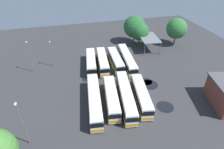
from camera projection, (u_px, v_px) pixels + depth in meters
ground_plane at (113, 82)px, 48.66m from camera, size 95.87×95.87×0.00m
bus_row0_slot0 at (91, 62)px, 53.83m from camera, size 12.25×4.04×3.35m
bus_row0_slot1 at (103, 61)px, 54.18m from camera, size 12.59×3.82×3.35m
bus_row0_slot2 at (115, 60)px, 54.65m from camera, size 11.99×3.02×3.35m
bus_row0_slot3 at (127, 59)px, 55.17m from camera, size 15.49×3.82×3.35m
bus_row1_slot0 at (94, 99)px, 40.44m from camera, size 15.52×4.25×3.35m
bus_row1_slot1 at (111, 97)px, 41.00m from camera, size 12.65×4.20×3.35m
bus_row1_slot2 at (126, 95)px, 41.55m from camera, size 15.53×4.86×3.35m
bus_row1_slot3 at (141, 95)px, 41.63m from camera, size 12.65×4.51×3.35m
maintenance_shelter at (149, 38)px, 62.66m from camera, size 9.98×6.69×4.21m
lamp_post_near_entrance at (52, 53)px, 52.99m from camera, size 0.56×0.28×7.68m
lamp_post_mid_lot at (22, 123)px, 30.69m from camera, size 0.56×0.28×9.25m
lamp_post_far_corner at (30, 56)px, 50.32m from camera, size 0.56×0.28×8.89m
tree_northwest at (140, 32)px, 64.55m from camera, size 6.07×6.07×8.09m
tree_west_edge at (177, 29)px, 64.56m from camera, size 6.92×6.92×9.34m
tree_north_edge at (135, 27)px, 65.62m from camera, size 7.57×7.57×9.83m
puddle_centre_drain at (146, 82)px, 48.92m from camera, size 3.20×3.20×0.01m
puddle_front_lane at (109, 81)px, 49.30m from camera, size 3.02×3.02×0.01m
puddle_between_rows at (149, 85)px, 47.83m from camera, size 4.33×4.33×0.01m
puddle_back_corner at (165, 107)px, 41.10m from camera, size 3.75×3.75×0.01m
puddle_near_shelter at (86, 80)px, 49.65m from camera, size 1.94×1.94×0.01m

